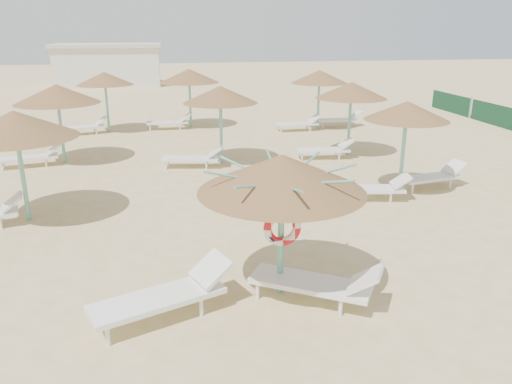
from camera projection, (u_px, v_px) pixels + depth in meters
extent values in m
plane|color=#DDC187|center=(269.00, 299.00, 8.78)|extent=(120.00, 120.00, 0.00)
cylinder|color=#66B0A1|center=(281.00, 238.00, 8.67)|extent=(0.11, 0.11, 2.15)
cone|color=brown|center=(282.00, 173.00, 8.30)|extent=(2.86, 2.86, 0.64)
cylinder|color=#66B0A1|center=(282.00, 187.00, 8.38)|extent=(0.20, 0.20, 0.12)
cylinder|color=#66B0A1|center=(320.00, 174.00, 8.43)|extent=(1.29, 0.04, 0.33)
cylinder|color=#66B0A1|center=(302.00, 167.00, 8.83)|extent=(0.95, 0.95, 0.33)
cylinder|color=#66B0A1|center=(274.00, 166.00, 8.93)|extent=(0.04, 1.29, 0.33)
cylinder|color=#66B0A1|center=(250.00, 170.00, 8.68)|extent=(0.95, 0.95, 0.33)
cylinder|color=#66B0A1|center=(243.00, 178.00, 8.21)|extent=(1.29, 0.04, 0.33)
cylinder|color=#66B0A1|center=(260.00, 186.00, 7.81)|extent=(0.95, 0.95, 0.33)
cylinder|color=#66B0A1|center=(291.00, 188.00, 7.70)|extent=(0.04, 1.29, 0.33)
cylinder|color=#66B0A1|center=(317.00, 183.00, 7.96)|extent=(0.95, 0.95, 0.33)
torus|color=red|center=(282.00, 228.00, 8.51)|extent=(0.66, 0.15, 0.66)
cylinder|color=white|center=(108.00, 337.00, 7.45)|extent=(0.07, 0.07, 0.32)
cylinder|color=white|center=(97.00, 318.00, 7.91)|extent=(0.07, 0.07, 0.32)
cylinder|color=white|center=(201.00, 307.00, 8.23)|extent=(0.07, 0.07, 0.32)
cylinder|color=white|center=(187.00, 292.00, 8.69)|extent=(0.07, 0.07, 0.32)
cube|color=white|center=(158.00, 299.00, 8.08)|extent=(2.29, 1.48, 0.09)
cube|color=white|center=(211.00, 269.00, 8.48)|extent=(0.77, 0.85, 0.42)
cylinder|color=white|center=(257.00, 291.00, 8.74)|extent=(0.07, 0.07, 0.31)
cylinder|color=white|center=(268.00, 277.00, 9.23)|extent=(0.07, 0.07, 0.31)
cylinder|color=white|center=(340.00, 308.00, 8.23)|extent=(0.07, 0.07, 0.31)
cylinder|color=white|center=(347.00, 292.00, 8.72)|extent=(0.07, 0.07, 0.31)
cube|color=white|center=(310.00, 283.00, 8.62)|extent=(2.12, 1.66, 0.09)
cube|color=white|center=(365.00, 279.00, 8.22)|extent=(0.79, 0.84, 0.40)
cylinder|color=#66B0A1|center=(23.00, 175.00, 12.01)|extent=(0.11, 0.11, 2.30)
cone|color=brown|center=(15.00, 124.00, 11.62)|extent=(2.86, 2.86, 0.64)
cylinder|color=#66B0A1|center=(16.00, 135.00, 11.69)|extent=(0.20, 0.20, 0.12)
cylinder|color=white|center=(1.00, 223.00, 11.78)|extent=(0.06, 0.06, 0.28)
cylinder|color=white|center=(1.00, 217.00, 12.21)|extent=(0.06, 0.06, 0.28)
cube|color=white|center=(12.00, 202.00, 11.98)|extent=(0.62, 0.70, 0.36)
cylinder|color=#66B0A1|center=(61.00, 130.00, 17.24)|extent=(0.11, 0.11, 2.30)
cone|color=brown|center=(57.00, 94.00, 16.85)|extent=(2.85, 2.85, 0.64)
cylinder|color=#66B0A1|center=(58.00, 101.00, 16.92)|extent=(0.20, 0.20, 0.12)
cylinder|color=white|center=(2.00, 167.00, 16.50)|extent=(0.06, 0.06, 0.28)
cylinder|color=white|center=(4.00, 163.00, 16.95)|extent=(0.06, 0.06, 0.28)
cylinder|color=white|center=(46.00, 163.00, 16.97)|extent=(0.06, 0.06, 0.28)
cylinder|color=white|center=(46.00, 160.00, 17.42)|extent=(0.06, 0.06, 0.28)
cube|color=white|center=(28.00, 158.00, 16.95)|extent=(1.99, 0.98, 0.08)
cube|color=white|center=(54.00, 149.00, 17.17)|extent=(0.59, 0.68, 0.36)
cylinder|color=#66B0A1|center=(107.00, 106.00, 22.32)|extent=(0.11, 0.11, 2.30)
cone|color=brown|center=(104.00, 78.00, 21.93)|extent=(2.48, 2.48, 0.56)
cylinder|color=#66B0A1|center=(105.00, 84.00, 22.00)|extent=(0.20, 0.20, 0.12)
cylinder|color=white|center=(64.00, 134.00, 21.53)|extent=(0.06, 0.06, 0.28)
cylinder|color=white|center=(63.00, 132.00, 21.96)|extent=(0.06, 0.06, 0.28)
cylinder|color=white|center=(96.00, 131.00, 22.09)|extent=(0.06, 0.06, 0.28)
cylinder|color=white|center=(95.00, 129.00, 22.52)|extent=(0.06, 0.06, 0.28)
cube|color=white|center=(82.00, 127.00, 22.02)|extent=(2.00, 1.12, 0.08)
cube|color=white|center=(101.00, 120.00, 22.30)|extent=(0.63, 0.71, 0.36)
cylinder|color=#66B0A1|center=(221.00, 131.00, 17.16)|extent=(0.11, 0.11, 2.30)
cone|color=brown|center=(220.00, 94.00, 16.77)|extent=(2.54, 2.54, 0.57)
cylinder|color=#66B0A1|center=(220.00, 101.00, 16.84)|extent=(0.20, 0.20, 0.12)
cylinder|color=white|center=(166.00, 165.00, 16.68)|extent=(0.06, 0.06, 0.28)
cylinder|color=white|center=(168.00, 162.00, 17.16)|extent=(0.06, 0.06, 0.28)
cylinder|color=white|center=(206.00, 165.00, 16.69)|extent=(0.06, 0.06, 0.28)
cylinder|color=white|center=(208.00, 162.00, 17.16)|extent=(0.06, 0.06, 0.28)
cube|color=white|center=(191.00, 158.00, 16.87)|extent=(1.98, 0.93, 0.08)
cube|color=white|center=(215.00, 151.00, 16.79)|extent=(0.58, 0.67, 0.36)
cylinder|color=#66B0A1|center=(190.00, 103.00, 23.42)|extent=(0.11, 0.11, 2.30)
cone|color=brown|center=(189.00, 76.00, 23.03)|extent=(2.76, 2.76, 0.62)
cylinder|color=#66B0A1|center=(189.00, 81.00, 23.11)|extent=(0.20, 0.20, 0.12)
cylinder|color=white|center=(150.00, 128.00, 22.83)|extent=(0.06, 0.06, 0.28)
cylinder|color=white|center=(150.00, 126.00, 23.29)|extent=(0.06, 0.06, 0.28)
cylinder|color=white|center=(180.00, 127.00, 23.04)|extent=(0.06, 0.06, 0.28)
cylinder|color=white|center=(180.00, 125.00, 23.50)|extent=(0.06, 0.06, 0.28)
cube|color=white|center=(167.00, 122.00, 23.13)|extent=(1.91, 0.64, 0.08)
cube|color=white|center=(186.00, 117.00, 23.18)|extent=(0.49, 0.61, 0.36)
cylinder|color=#66B0A1|center=(403.00, 154.00, 13.99)|extent=(0.11, 0.11, 2.30)
cone|color=brown|center=(407.00, 111.00, 13.60)|extent=(2.31, 2.31, 0.52)
cylinder|color=#66B0A1|center=(406.00, 119.00, 13.68)|extent=(0.20, 0.20, 0.12)
cylinder|color=white|center=(341.00, 198.00, 13.52)|extent=(0.06, 0.06, 0.28)
cylinder|color=white|center=(338.00, 192.00, 13.99)|extent=(0.06, 0.06, 0.28)
cylinder|color=white|center=(391.00, 198.00, 13.52)|extent=(0.06, 0.06, 0.28)
cylinder|color=white|center=(386.00, 192.00, 13.99)|extent=(0.06, 0.06, 0.28)
cube|color=white|center=(369.00, 189.00, 13.70)|extent=(1.98, 0.95, 0.08)
cube|color=white|center=(401.00, 181.00, 13.62)|extent=(0.58, 0.68, 0.36)
cylinder|color=white|center=(412.00, 189.00, 14.29)|extent=(0.06, 0.06, 0.28)
cylinder|color=white|center=(402.00, 184.00, 14.73)|extent=(0.06, 0.06, 0.28)
cylinder|color=white|center=(450.00, 184.00, 14.74)|extent=(0.06, 0.06, 0.28)
cylinder|color=white|center=(439.00, 179.00, 15.18)|extent=(0.06, 0.06, 0.28)
cube|color=white|center=(430.00, 178.00, 14.72)|extent=(1.98, 0.95, 0.08)
cube|color=white|center=(454.00, 167.00, 14.92)|extent=(0.58, 0.68, 0.36)
cylinder|color=#66B0A1|center=(349.00, 124.00, 18.29)|extent=(0.11, 0.11, 2.30)
cone|color=brown|center=(351.00, 90.00, 17.90)|extent=(2.57, 2.57, 0.58)
cylinder|color=#66B0A1|center=(351.00, 97.00, 17.97)|extent=(0.20, 0.20, 0.12)
cylinder|color=white|center=(302.00, 157.00, 17.75)|extent=(0.06, 0.06, 0.28)
cylinder|color=white|center=(300.00, 154.00, 18.22)|extent=(0.06, 0.06, 0.28)
cylinder|color=white|center=(339.00, 156.00, 17.86)|extent=(0.06, 0.06, 0.28)
cylinder|color=white|center=(336.00, 153.00, 18.33)|extent=(0.06, 0.06, 0.28)
cube|color=white|center=(323.00, 150.00, 17.99)|extent=(1.95, 0.79, 0.08)
cube|color=white|center=(346.00, 143.00, 17.98)|extent=(0.54, 0.64, 0.36)
cylinder|color=#66B0A1|center=(318.00, 104.00, 23.05)|extent=(0.11, 0.11, 2.30)
cone|color=brown|center=(319.00, 77.00, 22.66)|extent=(2.60, 2.60, 0.58)
cylinder|color=#66B0A1|center=(319.00, 82.00, 22.74)|extent=(0.20, 0.20, 0.12)
cylinder|color=white|center=(281.00, 130.00, 22.42)|extent=(0.06, 0.06, 0.28)
cylinder|color=white|center=(279.00, 128.00, 22.88)|extent=(0.06, 0.06, 0.28)
cylinder|color=white|center=(310.00, 128.00, 22.70)|extent=(0.06, 0.06, 0.28)
cylinder|color=white|center=(307.00, 126.00, 23.16)|extent=(0.06, 0.06, 0.28)
cube|color=white|center=(297.00, 124.00, 22.76)|extent=(1.92, 0.70, 0.08)
cube|color=white|center=(315.00, 118.00, 22.86)|extent=(0.51, 0.62, 0.36)
cylinder|color=white|center=(323.00, 125.00, 23.50)|extent=(0.06, 0.06, 0.28)
cylinder|color=white|center=(320.00, 123.00, 23.97)|extent=(0.06, 0.06, 0.28)
cylinder|color=white|center=(351.00, 124.00, 23.67)|extent=(0.06, 0.06, 0.28)
cylinder|color=white|center=(347.00, 122.00, 24.14)|extent=(0.06, 0.06, 0.28)
cube|color=white|center=(338.00, 120.00, 23.78)|extent=(1.92, 0.70, 0.08)
cube|color=white|center=(355.00, 114.00, 23.81)|extent=(0.51, 0.62, 0.36)
cube|color=silver|center=(109.00, 66.00, 39.99)|extent=(8.00, 4.00, 3.00)
cube|color=beige|center=(107.00, 45.00, 39.47)|extent=(8.40, 4.40, 0.25)
cube|color=#16442A|center=(495.00, 115.00, 24.03)|extent=(0.08, 3.80, 1.00)
cube|color=#16442A|center=(451.00, 103.00, 27.76)|extent=(0.08, 3.80, 1.00)
cylinder|color=#66B0A1|center=(470.00, 107.00, 25.97)|extent=(0.08, 0.08, 1.10)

